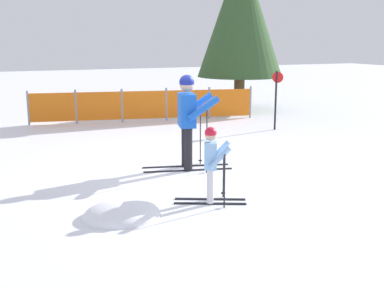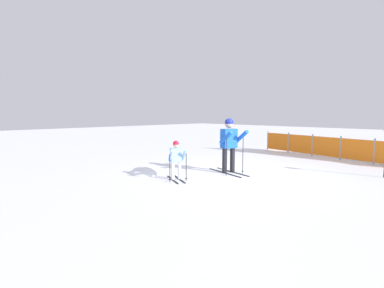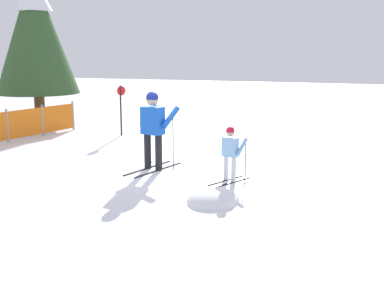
% 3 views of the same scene
% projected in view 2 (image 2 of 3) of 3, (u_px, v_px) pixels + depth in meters
% --- Properties ---
extents(ground_plane, '(60.00, 60.00, 0.00)m').
position_uv_depth(ground_plane, '(237.00, 173.00, 9.18)').
color(ground_plane, white).
extents(skier_adult, '(1.63, 0.83, 1.69)m').
position_uv_depth(skier_adult, '(229.00, 140.00, 9.17)').
color(skier_adult, black).
rests_on(skier_adult, ground_plane).
extents(skier_child, '(1.03, 0.66, 1.10)m').
position_uv_depth(skier_child, '(176.00, 157.00, 8.23)').
color(skier_child, black).
rests_on(skier_child, ground_plane).
extents(safety_fence, '(6.24, 1.35, 0.94)m').
position_uv_depth(safety_fence, '(326.00, 147.00, 12.29)').
color(safety_fence, gray).
rests_on(safety_fence, ground_plane).
extents(snow_mound, '(1.04, 0.89, 0.42)m').
position_uv_depth(snow_mound, '(146.00, 173.00, 9.20)').
color(snow_mound, white).
rests_on(snow_mound, ground_plane).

